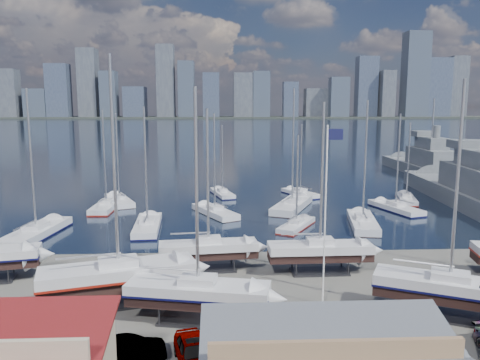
{
  "coord_description": "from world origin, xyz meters",
  "views": [
    {
      "loc": [
        -5.29,
        -45.61,
        14.56
      ],
      "look_at": [
        -2.91,
        8.0,
        6.14
      ],
      "focal_mm": 35.0,
      "sensor_mm": 36.0,
      "label": 1
    }
  ],
  "objects_px": {
    "naval_ship_east": "(480,198)",
    "flagpole": "(327,202)",
    "naval_ship_west": "(430,169)",
    "car_a": "(194,352)"
  },
  "relations": [
    {
      "from": "naval_ship_east",
      "to": "flagpole",
      "type": "xyz_separation_m",
      "value": [
        -29.53,
        -31.46,
        6.09
      ]
    },
    {
      "from": "naval_ship_east",
      "to": "naval_ship_west",
      "type": "height_order",
      "value": "naval_ship_east"
    },
    {
      "from": "naval_ship_east",
      "to": "car_a",
      "type": "height_order",
      "value": "naval_ship_east"
    },
    {
      "from": "naval_ship_east",
      "to": "naval_ship_west",
      "type": "bearing_deg",
      "value": -8.28
    },
    {
      "from": "naval_ship_east",
      "to": "car_a",
      "type": "relative_size",
      "value": 9.76
    },
    {
      "from": "naval_ship_west",
      "to": "car_a",
      "type": "height_order",
      "value": "naval_ship_west"
    },
    {
      "from": "car_a",
      "to": "flagpole",
      "type": "bearing_deg",
      "value": 26.55
    },
    {
      "from": "naval_ship_east",
      "to": "flagpole",
      "type": "bearing_deg",
      "value": 141.23
    },
    {
      "from": "naval_ship_east",
      "to": "flagpole",
      "type": "distance_m",
      "value": 43.57
    },
    {
      "from": "naval_ship_west",
      "to": "naval_ship_east",
      "type": "bearing_deg",
      "value": 168.19
    }
  ]
}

